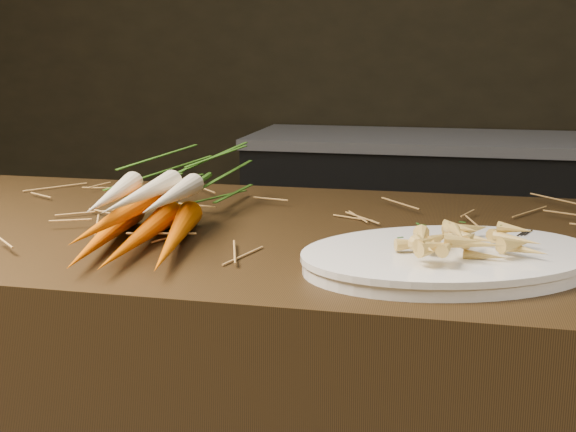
# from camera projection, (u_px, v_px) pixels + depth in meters

# --- Properties ---
(back_counter) EXTENTS (1.82, 0.62, 0.84)m
(back_counter) POSITION_uv_depth(u_px,v_px,m) (472.00, 239.00, 2.96)
(back_counter) COLOR black
(back_counter) RESTS_ON ground
(straw_bedding) EXTENTS (1.40, 0.60, 0.02)m
(straw_bedding) POSITION_uv_depth(u_px,v_px,m) (322.00, 225.00, 1.12)
(straw_bedding) COLOR olive
(straw_bedding) RESTS_ON main_counter
(root_veg_bunch) EXTENTS (0.25, 0.59, 0.11)m
(root_veg_bunch) POSITION_uv_depth(u_px,v_px,m) (170.00, 192.00, 1.17)
(root_veg_bunch) COLOR #C34701
(root_veg_bunch) RESTS_ON main_counter
(serving_platter) EXTENTS (0.46, 0.39, 0.02)m
(serving_platter) POSITION_uv_depth(u_px,v_px,m) (449.00, 261.00, 0.93)
(serving_platter) COLOR white
(serving_platter) RESTS_ON main_counter
(roasted_veg_heap) EXTENTS (0.23, 0.20, 0.04)m
(roasted_veg_heap) POSITION_uv_depth(u_px,v_px,m) (451.00, 237.00, 0.92)
(roasted_veg_heap) COLOR #C09443
(roasted_veg_heap) RESTS_ON serving_platter
(serving_fork) EXTENTS (0.07, 0.14, 0.00)m
(serving_fork) POSITION_uv_depth(u_px,v_px,m) (553.00, 249.00, 0.94)
(serving_fork) COLOR silver
(serving_fork) RESTS_ON serving_platter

